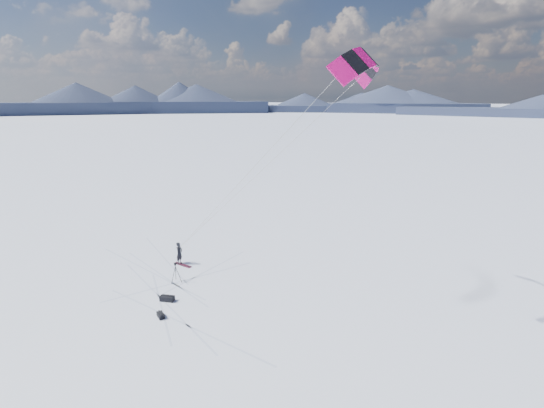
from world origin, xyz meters
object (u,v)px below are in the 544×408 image
Objects in this scene: snowkiter at (180,263)px; tripod at (176,270)px; snowboard at (183,265)px; gear_bag_a at (167,298)px; gear_bag_b at (161,315)px.

snowkiter is 1.21× the size of tripod.
tripod is at bearing -52.23° from snowboard.
gear_bag_a reaches higher than gear_bag_b.
gear_bag_a reaches higher than snowboard.
snowkiter reaches higher than gear_bag_a.
gear_bag_a is (2.99, -4.54, 0.15)m from snowboard.
gear_bag_b reaches higher than snowboard.
gear_bag_b is at bearing -76.01° from gear_bag_a.
gear_bag_a is 1.90m from gear_bag_b.
tripod is 2.73m from gear_bag_a.
snowboard is 2.24× the size of gear_bag_b.
snowkiter is 3.28m from tripod.
gear_bag_b is (4.46, -6.23, 0.13)m from snowkiter.
snowboard is 2.95m from tripod.
snowkiter is 7.67m from gear_bag_b.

